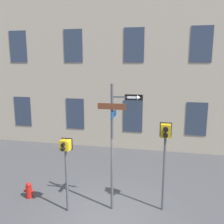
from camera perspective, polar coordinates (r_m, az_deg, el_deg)
ground_plane at (r=8.78m, az=-1.44°, el=-22.92°), size 60.00×60.00×0.00m
building_facade at (r=14.12m, az=5.21°, el=14.93°), size 24.00×0.63×11.67m
street_sign_pole at (r=8.09m, az=0.57°, el=-5.93°), size 1.42×0.75×4.29m
pedestrian_signal_left at (r=8.32m, az=-10.53°, el=-9.85°), size 0.38×0.40×2.52m
pedestrian_signal_right at (r=8.27m, az=12.05°, el=-6.94°), size 0.38×0.40×3.03m
fire_hydrant at (r=10.14m, az=-18.47°, el=-16.62°), size 0.39×0.23×0.60m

